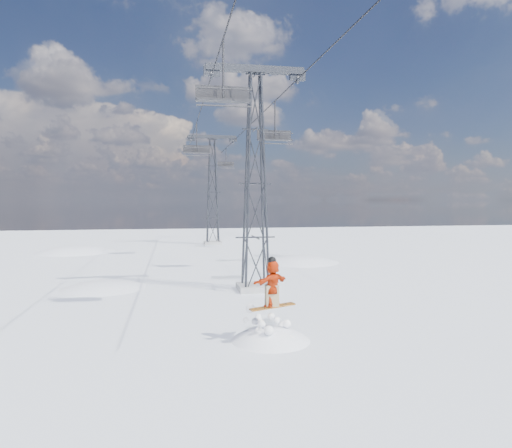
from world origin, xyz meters
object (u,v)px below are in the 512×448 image
object	(u,v)px
snowboarder_jump	(271,389)
lift_chair_near	(223,95)
lift_tower_near	(255,184)
lift_tower_far	(213,192)

from	to	relation	value
snowboarder_jump	lift_chair_near	xyz separation A→B (m)	(-1.18, 3.32, 10.39)
snowboarder_jump	lift_chair_near	distance (m)	10.98
lift_tower_near	snowboarder_jump	xyz separation A→B (m)	(-1.02, -8.39, -7.11)
lift_tower_near	snowboarder_jump	distance (m)	11.05
lift_tower_near	lift_chair_near	size ratio (longest dim) A/B	4.35
lift_tower_far	snowboarder_jump	xyz separation A→B (m)	(-1.02, -33.39, -7.11)
snowboarder_jump	lift_chair_near	bearing A→B (deg)	109.62
lift_tower_far	lift_chair_near	distance (m)	30.33
lift_tower_near	lift_tower_far	bearing A→B (deg)	90.00
lift_tower_near	lift_chair_near	distance (m)	6.42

